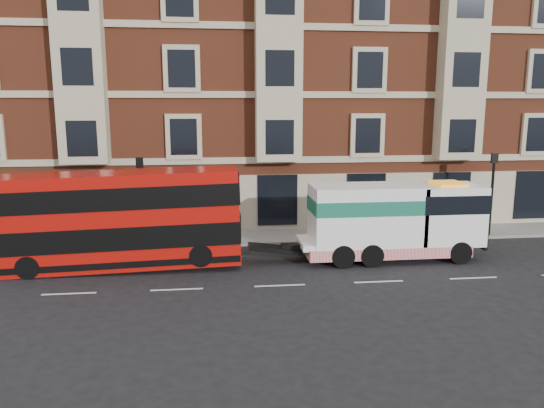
{
  "coord_description": "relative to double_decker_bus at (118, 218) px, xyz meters",
  "views": [
    {
      "loc": [
        -2.56,
        -19.67,
        7.03
      ],
      "look_at": [
        0.15,
        4.0,
        2.51
      ],
      "focal_mm": 35.0,
      "sensor_mm": 36.0,
      "label": 1
    }
  ],
  "objects": [
    {
      "name": "victorian_terrace",
      "position": [
        7.09,
        11.96,
        7.85
      ],
      "size": [
        45.0,
        12.0,
        20.4
      ],
      "color": "brown",
      "rests_on": "ground"
    },
    {
      "name": "lamp_post_west",
      "position": [
        0.59,
        3.16,
        0.46
      ],
      "size": [
        0.35,
        0.15,
        4.35
      ],
      "color": "black",
      "rests_on": "sidewalk"
    },
    {
      "name": "ground",
      "position": [
        6.59,
        -3.04,
        -2.22
      ],
      "size": [
        120.0,
        120.0,
        0.0
      ],
      "primitive_type": "plane",
      "color": "black",
      "rests_on": "ground"
    },
    {
      "name": "tow_truck",
      "position": [
        12.05,
        -0.0,
        -0.39
      ],
      "size": [
        8.27,
        2.45,
        3.45
      ],
      "color": "white",
      "rests_on": "ground"
    },
    {
      "name": "pedestrian",
      "position": [
        -3.71,
        4.02,
        -1.17
      ],
      "size": [
        0.71,
        0.53,
        1.79
      ],
      "primitive_type": "imported",
      "rotation": [
        0.0,
        0.0,
        -0.16
      ],
      "color": "#1B1D36",
      "rests_on": "sidewalk"
    },
    {
      "name": "sidewalk",
      "position": [
        6.59,
        4.46,
        -2.14
      ],
      "size": [
        90.0,
        3.0,
        0.15
      ],
      "primitive_type": "cube",
      "color": "slate",
      "rests_on": "ground"
    },
    {
      "name": "lamp_post_east",
      "position": [
        18.59,
        3.16,
        0.46
      ],
      "size": [
        0.35,
        0.15,
        4.35
      ],
      "color": "black",
      "rests_on": "sidewalk"
    },
    {
      "name": "double_decker_bus",
      "position": [
        0.0,
        0.0,
        0.0
      ],
      "size": [
        10.34,
        2.37,
        4.18
      ],
      "color": "#B10F09",
      "rests_on": "ground"
    }
  ]
}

